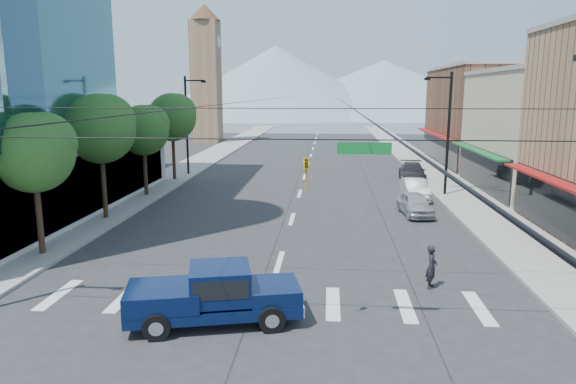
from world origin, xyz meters
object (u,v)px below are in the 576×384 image
(parked_car_far, at_px, (412,172))
(parked_car_mid, at_px, (415,189))
(pickup_truck, at_px, (213,294))
(parked_car_near, at_px, (415,204))
(pedestrian, at_px, (432,267))

(parked_car_far, bearing_deg, parked_car_mid, -91.85)
(pickup_truck, height_order, parked_car_far, pickup_truck)
(parked_car_near, relative_size, parked_car_mid, 0.94)
(parked_car_far, bearing_deg, pedestrian, -91.42)
(pickup_truck, distance_m, parked_car_mid, 23.33)
(parked_car_near, distance_m, parked_car_far, 12.92)
(pickup_truck, xyz_separation_m, parked_car_mid, (9.94, 21.11, -0.29))
(parked_car_mid, bearing_deg, parked_car_near, -100.24)
(pickup_truck, bearing_deg, parked_car_near, 46.92)
(parked_car_near, xyz_separation_m, parked_car_far, (1.80, 12.80, 0.07))
(parked_car_far, bearing_deg, pickup_truck, -105.07)
(pickup_truck, xyz_separation_m, parked_car_far, (10.97, 28.90, -0.24))
(parked_car_near, xyz_separation_m, parked_car_mid, (0.77, 5.00, 0.02))
(parked_car_near, bearing_deg, parked_car_far, 76.02)
(pickup_truck, height_order, parked_car_near, pickup_truck)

